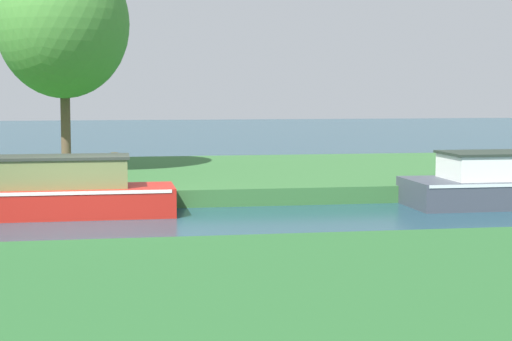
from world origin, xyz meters
The scene contains 4 objects.
ground_plane centered at (0.00, 0.00, 0.00)m, with size 120.00×120.00×0.00m, color #1E4452.
riverbank_far centered at (0.00, 7.00, 0.20)m, with size 72.00×10.00×0.40m, color #336833.
willow_tree_centre centered at (-0.87, 7.16, 4.47)m, with size 3.63×4.31×6.13m.
mooring_post_near centered at (0.46, 2.79, 0.81)m, with size 0.16×0.16×0.82m, color #463F26.
Camera 1 is at (0.39, -16.78, 2.63)m, focal length 59.05 mm.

